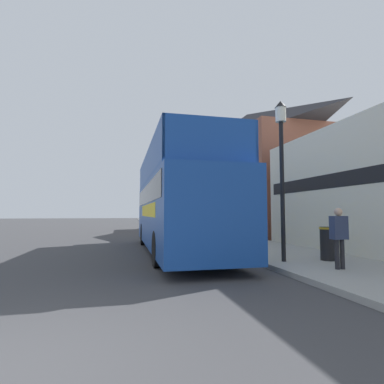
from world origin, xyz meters
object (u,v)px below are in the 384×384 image
parked_car_ahead_of_bus (166,226)px  litter_bin (328,243)px  pedestrian_third (339,232)px  lamp_post_nearest (281,150)px  lamp_post_second (207,178)px  lamp_post_third (178,188)px  tour_bus (177,207)px

parked_car_ahead_of_bus → litter_bin: 11.72m
pedestrian_third → lamp_post_nearest: (-0.75, 1.47, 2.44)m
lamp_post_second → litter_bin: bearing=-78.9°
parked_car_ahead_of_bus → lamp_post_second: size_ratio=0.90×
lamp_post_nearest → lamp_post_third: size_ratio=0.98×
lamp_post_nearest → lamp_post_second: lamp_post_second is taller
lamp_post_nearest → lamp_post_third: bearing=91.0°
tour_bus → litter_bin: bearing=-44.7°
tour_bus → lamp_post_nearest: (2.53, -3.87, 1.70)m
lamp_post_third → lamp_post_second: bearing=-88.7°
pedestrian_third → lamp_post_nearest: 2.94m
pedestrian_third → parked_car_ahead_of_bus: bearing=101.8°
tour_bus → lamp_post_nearest: bearing=-56.2°
lamp_post_nearest → litter_bin: size_ratio=4.84×
lamp_post_nearest → lamp_post_second: (-0.11, 7.72, 0.03)m
pedestrian_third → lamp_post_second: size_ratio=0.32×
parked_car_ahead_of_bus → lamp_post_third: lamp_post_third is taller
tour_bus → pedestrian_third: bearing=-57.8°
tour_bus → parked_car_ahead_of_bus: tour_bus is taller
pedestrian_third → lamp_post_second: lamp_post_second is taller
parked_car_ahead_of_bus → lamp_post_nearest: bearing=-78.2°
pedestrian_third → lamp_post_third: size_ratio=0.31×
pedestrian_third → litter_bin: size_ratio=1.55×
lamp_post_nearest → lamp_post_third: 15.44m
litter_bin → parked_car_ahead_of_bus: bearing=106.4°
lamp_post_nearest → lamp_post_third: lamp_post_third is taller
lamp_post_second → litter_bin: (1.54, -7.85, -2.88)m
tour_bus → pedestrian_third: tour_bus is taller
parked_car_ahead_of_bus → lamp_post_nearest: lamp_post_nearest is taller
lamp_post_nearest → pedestrian_third: bearing=-62.9°
litter_bin → pedestrian_third: bearing=-117.1°
lamp_post_nearest → litter_bin: 3.19m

